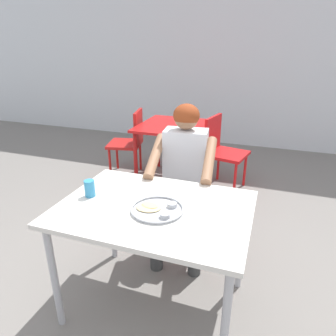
{
  "coord_description": "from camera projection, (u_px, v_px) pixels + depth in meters",
  "views": [
    {
      "loc": [
        0.67,
        -1.42,
        1.66
      ],
      "look_at": [
        0.06,
        0.31,
        0.91
      ],
      "focal_mm": 32.56,
      "sensor_mm": 36.0,
      "label": 1
    }
  ],
  "objects": [
    {
      "name": "chair_red_left",
      "position": [
        131.0,
        139.0,
        3.99
      ],
      "size": [
        0.5,
        0.5,
        0.87
      ],
      "color": "red",
      "rests_on": "ground"
    },
    {
      "name": "table_foreground",
      "position": [
        154.0,
        218.0,
        1.85
      ],
      "size": [
        1.14,
        0.82,
        0.76
      ],
      "color": "silver",
      "rests_on": "ground"
    },
    {
      "name": "back_wall",
      "position": [
        239.0,
        40.0,
        4.84
      ],
      "size": [
        12.0,
        0.12,
        3.4
      ],
      "primitive_type": "cube",
      "color": "silver",
      "rests_on": "ground"
    },
    {
      "name": "drinking_cup",
      "position": [
        90.0,
        188.0,
        1.92
      ],
      "size": [
        0.07,
        0.07,
        0.11
      ],
      "color": "#338CBF",
      "rests_on": "table_foreground"
    },
    {
      "name": "chair_red_right",
      "position": [
        221.0,
        148.0,
        3.64
      ],
      "size": [
        0.52,
        0.51,
        0.87
      ],
      "color": "red",
      "rests_on": "ground"
    },
    {
      "name": "table_background_red",
      "position": [
        175.0,
        132.0,
        3.75
      ],
      "size": [
        0.86,
        0.87,
        0.74
      ],
      "color": "red",
      "rests_on": "ground"
    },
    {
      "name": "ground_plane",
      "position": [
        144.0,
        309.0,
        2.08
      ],
      "size": [
        12.0,
        12.0,
        0.05
      ],
      "primitive_type": "cube",
      "color": "slate"
    },
    {
      "name": "chair_foreground",
      "position": [
        188.0,
        185.0,
        2.69
      ],
      "size": [
        0.45,
        0.44,
        0.87
      ],
      "color": "red",
      "rests_on": "ground"
    },
    {
      "name": "diner_foreground",
      "position": [
        183.0,
        170.0,
        2.41
      ],
      "size": [
        0.54,
        0.59,
        1.24
      ],
      "color": "#3A3A3A",
      "rests_on": "ground"
    },
    {
      "name": "thali_tray",
      "position": [
        157.0,
        209.0,
        1.76
      ],
      "size": [
        0.31,
        0.31,
        0.03
      ],
      "color": "#B7BABF",
      "rests_on": "table_foreground"
    }
  ]
}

